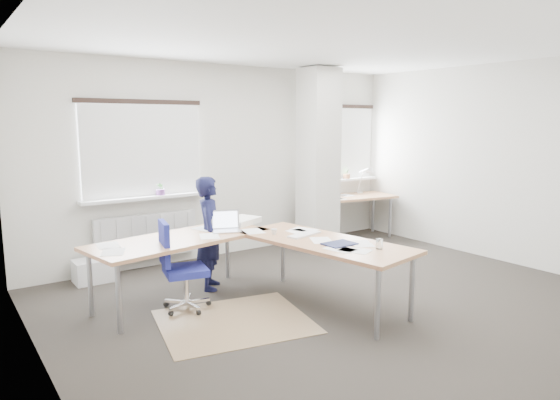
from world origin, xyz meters
TOP-DOWN VIEW (x-y plane):
  - ground at (0.00, 0.00)m, footprint 6.00×6.00m
  - room_shell at (0.18, 0.45)m, footprint 6.04×5.04m
  - floor_mat at (-1.26, 0.13)m, footprint 1.68×1.51m
  - white_crate at (-2.06, 2.25)m, footprint 0.48×0.34m
  - desk_main at (-0.81, 0.49)m, footprint 2.82×2.63m
  - desk_side at (2.25, 2.16)m, footprint 1.50×0.93m
  - task_chair at (-1.55, 0.74)m, footprint 0.54×0.53m
  - person at (-0.97, 1.20)m, footprint 0.53×0.59m

SIDE VIEW (x-z plane):
  - ground at x=0.00m, z-range 0.00..0.00m
  - floor_mat at x=-1.26m, z-range 0.00..0.01m
  - white_crate at x=-2.06m, z-range 0.00..0.28m
  - task_chair at x=-1.55m, z-range -0.21..0.75m
  - person at x=-0.97m, z-range 0.00..1.35m
  - desk_side at x=2.25m, z-range 0.08..1.29m
  - desk_main at x=-0.81m, z-range 0.21..1.17m
  - room_shell at x=0.18m, z-range 0.34..3.16m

